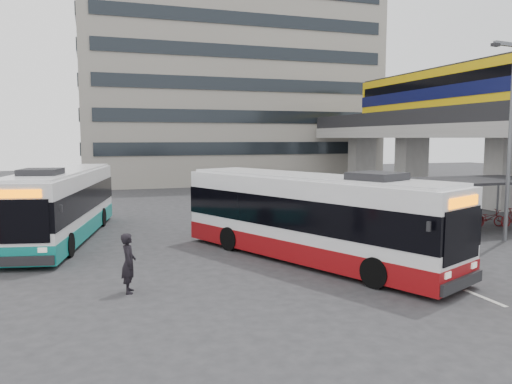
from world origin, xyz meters
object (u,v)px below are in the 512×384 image
object	(u,v)px
bus_main	(310,218)
bus_teal	(62,205)
pedestrian	(129,263)
lamp_post	(509,130)

from	to	relation	value
bus_main	bus_teal	bearing A→B (deg)	117.53
pedestrian	lamp_post	size ratio (longest dim) A/B	0.21
bus_main	pedestrian	bearing A→B (deg)	172.04
bus_teal	bus_main	bearing A→B (deg)	-26.72
bus_teal	pedestrian	bearing A→B (deg)	-64.32
bus_main	pedestrian	distance (m)	7.06
bus_main	pedestrian	size ratio (longest dim) A/B	6.53
bus_main	lamp_post	size ratio (longest dim) A/B	1.35
bus_main	lamp_post	bearing A→B (deg)	-21.56
lamp_post	bus_teal	bearing A→B (deg)	151.99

